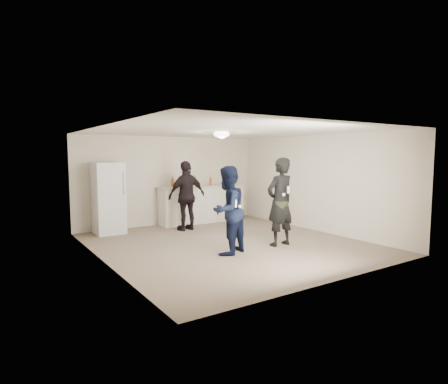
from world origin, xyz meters
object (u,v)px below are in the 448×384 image
counter (202,205)px  woman (280,202)px  fridge (108,198)px  man (227,210)px  spectator (187,196)px  shaker (194,183)px

counter → woman: (-0.01, -3.41, 0.44)m
counter → woman: bearing=-90.2°
fridge → woman: woman is taller
man → spectator: bearing=-124.4°
counter → shaker: bearing=-166.9°
spectator → shaker: bearing=-135.2°
woman → shaker: bearing=-87.9°
shaker → spectator: (-0.63, -0.72, -0.26)m
fridge → woman: 4.33m
man → spectator: spectator is taller
counter → woman: 3.44m
shaker → woman: bearing=-85.1°
fridge → man: fridge is taller
counter → shaker: (-0.30, -0.07, 0.65)m
man → counter: bearing=-136.7°
fridge → spectator: 1.98m
shaker → woman: woman is taller
man → woman: 1.36m
shaker → woman: size_ratio=0.09×
fridge → woman: bearing=-50.4°
woman → spectator: woman is taller
fridge → spectator: bearing=-21.3°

